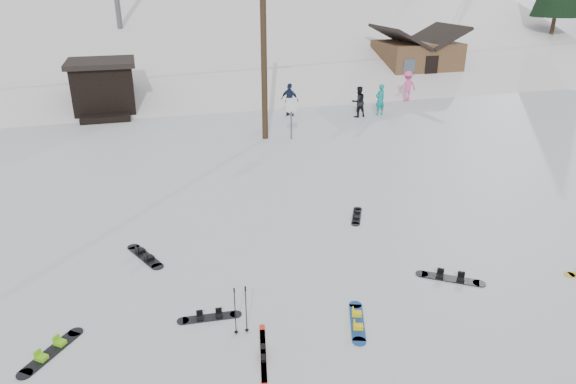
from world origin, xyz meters
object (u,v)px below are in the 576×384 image
object	(u,v)px
cabin	(416,60)
hero_skis	(263,354)
hero_snowboard	(357,322)
utility_pole	(263,30)

from	to	relation	value
cabin	hero_skis	distance (m)	29.10
cabin	hero_snowboard	world-z (taller)	cabin
cabin	hero_snowboard	distance (m)	27.58
utility_pole	cabin	size ratio (longest dim) A/B	1.67
cabin	hero_skis	xyz separation A→B (m)	(-16.48, -23.94, -1.46)
utility_pole	cabin	distance (m)	16.71
hero_snowboard	hero_skis	bearing A→B (deg)	121.15
hero_snowboard	hero_skis	size ratio (longest dim) A/B	0.79
hero_skis	hero_snowboard	bearing A→B (deg)	23.56
utility_pole	hero_skis	xyz separation A→B (m)	(-3.48, -13.95, -4.65)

